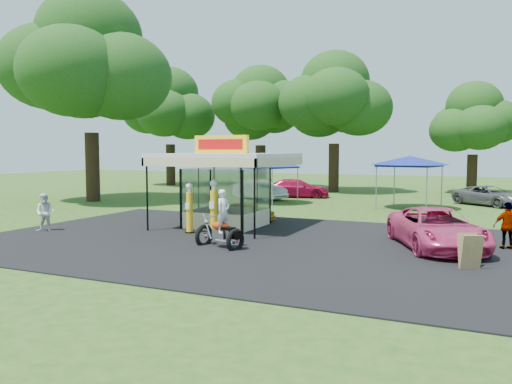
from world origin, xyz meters
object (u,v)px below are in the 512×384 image
a_frame_sign (470,252)px  tent_east (410,161)px  gas_station_kiosk (227,188)px  spectator_east_b (508,226)px  tent_west (269,163)px  gas_pump_right (214,209)px  bg_car_b (297,188)px  spectator_west (45,212)px  pink_sedan (437,229)px  motorcycle (222,225)px  gas_pump_left (190,209)px  bg_car_a (260,190)px  bg_car_d (489,196)px  kiosk_car (247,211)px

a_frame_sign → tent_east: 16.19m
gas_station_kiosk → spectator_east_b: bearing=-3.7°
tent_west → tent_east: 9.03m
spectator_east_b → tent_west: bearing=-57.1°
gas_station_kiosk → gas_pump_right: bearing=-75.5°
bg_car_b → spectator_west: bearing=152.7°
gas_pump_right → pink_sedan: gas_pump_right is taller
a_frame_sign → tent_east: size_ratio=0.23×
motorcycle → a_frame_sign: bearing=16.1°
gas_pump_right → gas_pump_left: bearing=-178.0°
bg_car_a → bg_car_b: (1.95, 2.65, -0.02)m
bg_car_d → tent_east: size_ratio=1.00×
spectator_east_b → bg_car_b: spectator_east_b is taller
kiosk_car → pink_sedan: size_ratio=0.54×
gas_pump_left → bg_car_a: 15.50m
gas_station_kiosk → bg_car_d: 18.69m
gas_station_kiosk → kiosk_car: size_ratio=1.92×
gas_station_kiosk → bg_car_d: bearing=53.3°
bg_car_d → tent_west: (-13.49, -4.39, 2.05)m
spectator_east_b → motorcycle: bearing=4.7°
bg_car_b → kiosk_car: bearing=174.2°
motorcycle → a_frame_sign: size_ratio=2.09×
gas_station_kiosk → motorcycle: size_ratio=2.45×
a_frame_sign → bg_car_a: size_ratio=0.25×
motorcycle → pink_sedan: bearing=38.9°
gas_pump_left → gas_pump_right: gas_pump_right is taller
spectator_east_b → bg_car_a: 20.57m
bg_car_a → tent_west: bearing=-122.9°
gas_pump_left → spectator_east_b: gas_pump_left is taller
gas_station_kiosk → spectator_east_b: size_ratio=3.19×
gas_station_kiosk → motorcycle: (2.20, -4.60, -0.93)m
bg_car_a → tent_west: 3.40m
gas_station_kiosk → gas_pump_left: gas_station_kiosk is taller
gas_station_kiosk → motorcycle: 5.18m
gas_pump_right → bg_car_d: size_ratio=0.50×
bg_car_a → tent_east: bearing=-78.5°
a_frame_sign → bg_car_a: 22.47m
gas_pump_right → spectator_west: size_ratio=1.39×
tent_west → a_frame_sign: bearing=-49.9°
bg_car_d → tent_west: bearing=145.9°
gas_pump_left → tent_east: (7.23, 13.40, 1.87)m
spectator_east_b → tent_east: bearing=-85.6°
kiosk_car → pink_sedan: 9.96m
gas_pump_left → a_frame_sign: (10.91, -2.19, -0.50)m
tent_east → bg_car_b: bearing=153.4°
bg_car_a → tent_east: (10.65, -1.72, 2.20)m
spectator_east_b → bg_car_a: bearing=-59.0°
kiosk_car → spectator_west: size_ratio=1.69×
a_frame_sign → pink_sedan: size_ratio=0.20×
gas_pump_left → tent_west: (-1.78, 12.89, 1.66)m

